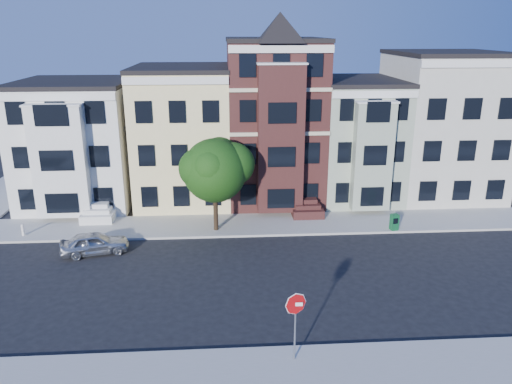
{
  "coord_description": "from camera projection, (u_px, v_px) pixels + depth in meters",
  "views": [
    {
      "loc": [
        -3.91,
        -23.88,
        12.88
      ],
      "look_at": [
        -2.16,
        2.61,
        4.2
      ],
      "focal_mm": 35.0,
      "sensor_mm": 36.0,
      "label": 1
    }
  ],
  "objects": [
    {
      "name": "house_white",
      "position": [
        79.0,
        144.0,
        38.31
      ],
      "size": [
        8.0,
        9.0,
        9.0
      ],
      "primitive_type": "cube",
      "color": "silver",
      "rests_on": "ground"
    },
    {
      "name": "far_sidewalk",
      "position": [
        282.0,
        224.0,
        34.46
      ],
      "size": [
        60.0,
        4.0,
        0.15
      ],
      "primitive_type": "cube",
      "color": "#9E9B93",
      "rests_on": "ground"
    },
    {
      "name": "newspaper_box",
      "position": [
        394.0,
        222.0,
        33.11
      ],
      "size": [
        0.56,
        0.52,
        1.08
      ],
      "primitive_type": "cube",
      "rotation": [
        0.0,
        0.0,
        0.2
      ],
      "color": "#146031",
      "rests_on": "far_sidewalk"
    },
    {
      "name": "ground",
      "position": [
        299.0,
        280.0,
        26.89
      ],
      "size": [
        120.0,
        120.0,
        0.0
      ],
      "primitive_type": "plane",
      "color": "black"
    },
    {
      "name": "house_brown",
      "position": [
        274.0,
        122.0,
        38.78
      ],
      "size": [
        7.0,
        9.0,
        12.0
      ],
      "primitive_type": "cube",
      "color": "#3A1A17",
      "rests_on": "ground"
    },
    {
      "name": "near_sidewalk",
      "position": [
        330.0,
        377.0,
        19.28
      ],
      "size": [
        60.0,
        4.0,
        0.15
      ],
      "primitive_type": "cube",
      "color": "#9E9B93",
      "rests_on": "ground"
    },
    {
      "name": "street_tree",
      "position": [
        215.0,
        175.0,
        32.12
      ],
      "size": [
        6.56,
        6.56,
        7.62
      ],
      "primitive_type": null,
      "rotation": [
        0.0,
        0.0,
        -0.0
      ],
      "color": "#215014",
      "rests_on": "far_sidewalk"
    },
    {
      "name": "fire_hydrant",
      "position": [
        23.0,
        231.0,
        32.26
      ],
      "size": [
        0.27,
        0.27,
        0.61
      ],
      "primitive_type": "cylinder",
      "rotation": [
        0.0,
        0.0,
        -0.28
      ],
      "color": "silver",
      "rests_on": "far_sidewalk"
    },
    {
      "name": "house_yellow",
      "position": [
        184.0,
        136.0,
        38.65
      ],
      "size": [
        7.0,
        9.0,
        10.0
      ],
      "primitive_type": "cube",
      "color": "beige",
      "rests_on": "ground"
    },
    {
      "name": "parked_car",
      "position": [
        95.0,
        243.0,
        29.88
      ],
      "size": [
        4.22,
        2.48,
        1.35
      ],
      "primitive_type": "imported",
      "rotation": [
        0.0,
        0.0,
        1.81
      ],
      "color": "#ABAEB3",
      "rests_on": "ground"
    },
    {
      "name": "house_green",
      "position": [
        355.0,
        140.0,
        39.65
      ],
      "size": [
        6.0,
        9.0,
        9.0
      ],
      "primitive_type": "cube",
      "color": "#97A28B",
      "rests_on": "ground"
    },
    {
      "name": "house_cream",
      "position": [
        442.0,
        126.0,
        39.78
      ],
      "size": [
        8.0,
        9.0,
        11.0
      ],
      "primitive_type": "cube",
      "color": "beige",
      "rests_on": "ground"
    },
    {
      "name": "stop_sign",
      "position": [
        295.0,
        323.0,
        19.71
      ],
      "size": [
        0.93,
        0.15,
        3.38
      ],
      "primitive_type": null,
      "rotation": [
        0.0,
        0.0,
        -0.03
      ],
      "color": "#B20A0E",
      "rests_on": "near_sidewalk"
    }
  ]
}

